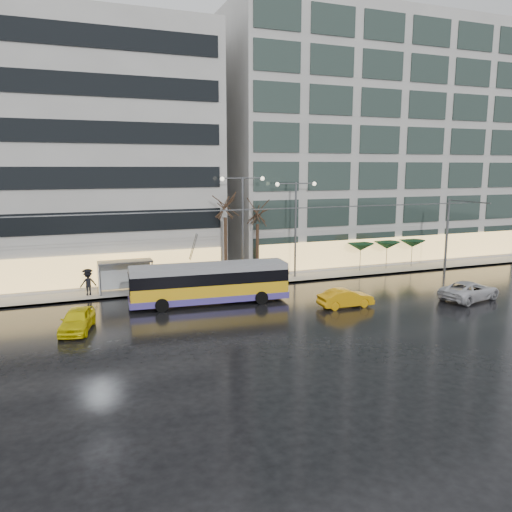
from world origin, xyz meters
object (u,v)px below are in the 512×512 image
trolleybus (210,285)px  taxi_a (77,320)px  bus_shelter (120,269)px  street_lamp_near (243,214)px

trolleybus → taxi_a: 9.86m
bus_shelter → taxi_a: bus_shelter is taller
bus_shelter → taxi_a: bearing=-112.1°
trolleybus → street_lamp_near: bearing=50.7°
trolleybus → bus_shelter: size_ratio=2.79×
street_lamp_near → taxi_a: (-13.90, -8.76, -5.28)m
trolleybus → taxi_a: size_ratio=2.79×
taxi_a → bus_shelter: bearing=81.6°
trolleybus → bus_shelter: (-5.80, 5.48, 0.51)m
trolleybus → street_lamp_near: size_ratio=1.30×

